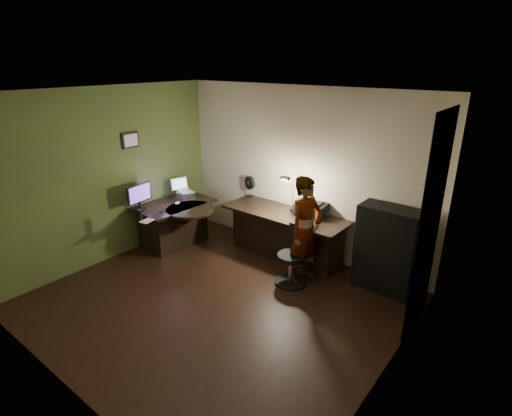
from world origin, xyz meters
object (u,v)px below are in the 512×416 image
Objects in this scene: desk_right at (284,235)px; cabinet at (387,249)px; office_chair at (291,256)px; person at (306,231)px; desk_left at (176,224)px; monitor at (139,200)px.

desk_right is 1.66m from cabinet.
office_chair is at bearing -47.74° from desk_right.
person reaches higher than desk_right.
desk_right reaches higher than desk_left.
desk_right is 0.89m from person.
desk_right is (1.76, 0.75, 0.01)m from desk_left.
monitor is at bearing 118.01° from person.
desk_right is 2.41× the size of office_chair.
monitor is at bearing -162.61° from office_chair.
monitor is (-0.22, -0.53, 0.53)m from desk_left.
person reaches higher than office_chair.
person reaches higher than cabinet.
person reaches higher than monitor.
cabinet is at bearing 3.60° from desk_right.
monitor is 2.77m from person.
desk_left is 2.31m from office_chair.
desk_left is 2.72× the size of monitor.
cabinet reaches higher than desk_left.
desk_left is at bearing -165.28° from cabinet.
monitor reaches higher than office_chair.
person reaches higher than desk_left.
office_chair reaches higher than desk_right.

